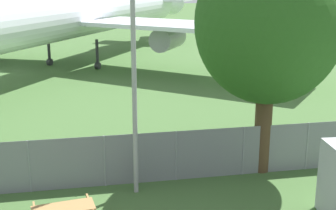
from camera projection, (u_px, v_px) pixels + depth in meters
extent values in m
cylinder|color=gray|center=(29.00, 166.00, 15.86)|extent=(0.07, 0.07, 1.87)
cylinder|color=gray|center=(105.00, 161.00, 16.33)|extent=(0.07, 0.07, 1.87)
cylinder|color=gray|center=(176.00, 156.00, 16.80)|extent=(0.07, 0.07, 1.87)
cylinder|color=gray|center=(243.00, 151.00, 17.27)|extent=(0.07, 0.07, 1.87)
cylinder|color=gray|center=(307.00, 146.00, 17.74)|extent=(0.07, 0.07, 1.87)
cube|color=slate|center=(176.00, 156.00, 16.80)|extent=(56.00, 0.01, 1.87)
cylinder|color=white|center=(56.00, 16.00, 35.10)|extent=(24.27, 35.56, 3.77)
cone|color=white|center=(164.00, 1.00, 55.02)|extent=(5.38, 5.79, 3.39)
cube|color=white|center=(201.00, 27.00, 33.28)|extent=(17.21, 15.74, 0.30)
cylinder|color=#939399|center=(168.00, 38.00, 34.78)|extent=(3.24, 3.77, 1.69)
cube|color=white|center=(153.00, 0.00, 51.79)|extent=(8.62, 6.96, 0.20)
cylinder|color=#2D2D33|center=(97.00, 54.00, 36.91)|extent=(0.24, 0.24, 2.36)
cylinder|color=#2D2D33|center=(98.00, 66.00, 37.15)|extent=(0.55, 0.63, 0.56)
cylinder|color=#2D2D33|center=(49.00, 51.00, 38.48)|extent=(0.24, 0.24, 2.36)
cylinder|color=#2D2D33|center=(50.00, 62.00, 38.72)|extent=(0.55, 0.63, 0.56)
cube|color=#A37A47|center=(63.00, 208.00, 13.45)|extent=(1.87, 1.00, 0.04)
cube|color=#A37A47|center=(62.00, 208.00, 14.04)|extent=(1.80, 0.52, 0.04)
cylinder|color=#4C3823|center=(263.00, 128.00, 17.45)|extent=(0.63, 0.63, 3.36)
ellipsoid|color=#28561E|center=(269.00, 23.00, 16.40)|extent=(5.26, 5.26, 5.79)
cylinder|color=#99999E|center=(134.00, 87.00, 15.13)|extent=(0.16, 0.16, 7.39)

